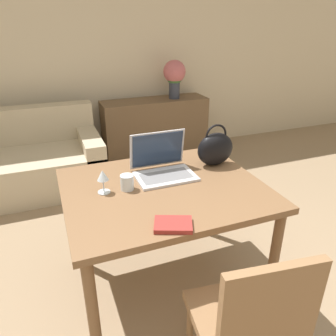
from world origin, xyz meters
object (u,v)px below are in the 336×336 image
object	(u,v)px
flower_vase	(174,75)
drinking_glass	(127,182)
chair	(250,322)
wine_glass	(103,177)
couch	(20,165)
laptop	(162,163)
handbag	(215,149)

from	to	relation	value
flower_vase	drinking_glass	bearing A→B (deg)	-118.66
chair	wine_glass	xyz separation A→B (m)	(-0.45, 0.89, 0.38)
couch	drinking_glass	xyz separation A→B (m)	(0.73, -1.84, 0.54)
laptop	drinking_glass	bearing A→B (deg)	-153.63
flower_vase	couch	bearing A→B (deg)	-170.11
couch	laptop	xyz separation A→B (m)	(0.99, -1.70, 0.57)
laptop	flower_vase	world-z (taller)	flower_vase
drinking_glass	wine_glass	world-z (taller)	wine_glass
chair	laptop	distance (m)	1.07
flower_vase	wine_glass	bearing A→B (deg)	-121.51
flower_vase	laptop	bearing A→B (deg)	-114.24
laptop	drinking_glass	size ratio (longest dim) A/B	4.08
drinking_glass	flower_vase	xyz separation A→B (m)	(1.19, 2.17, 0.24)
chair	couch	xyz separation A→B (m)	(-1.03, 2.72, -0.22)
chair	laptop	bearing A→B (deg)	99.37
drinking_glass	wine_glass	size ratio (longest dim) A/B	0.64
couch	drinking_glass	size ratio (longest dim) A/B	18.43
chair	couch	world-z (taller)	chair
chair	flower_vase	bearing A→B (deg)	81.13
couch	laptop	size ratio (longest dim) A/B	4.51
wine_glass	flower_vase	xyz separation A→B (m)	(1.32, 2.16, 0.18)
chair	couch	distance (m)	2.92
chair	drinking_glass	distance (m)	0.99
couch	laptop	world-z (taller)	laptop
wine_glass	flower_vase	size ratio (longest dim) A/B	0.31
chair	wine_glass	distance (m)	1.06
drinking_glass	wine_glass	distance (m)	0.15
laptop	couch	bearing A→B (deg)	120.28
couch	drinking_glass	bearing A→B (deg)	-68.44
couch	handbag	bearing A→B (deg)	-50.98
laptop	chair	bearing A→B (deg)	-87.83
laptop	wine_glass	distance (m)	0.43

